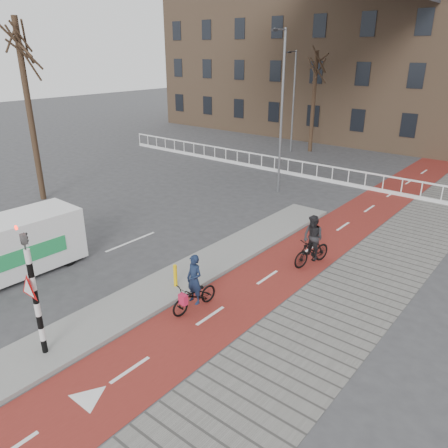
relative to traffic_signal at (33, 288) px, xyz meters
The scene contains 15 objects.
ground 2.90m from the traffic_signal, 73.47° to the left, with size 120.00×120.00×0.00m, color #38383A.
bike_lane 12.36m from the traffic_signal, 80.09° to the left, with size 2.50×60.00×0.01m, color maroon.
sidewalk 13.13m from the traffic_signal, 67.82° to the left, with size 3.00×60.00×0.01m, color slate.
curb_island 6.32m from the traffic_signal, 90.95° to the left, with size 1.80×16.00×0.12m, color gray.
traffic_signal is the anchor object (origin of this frame).
bollard 4.75m from the traffic_signal, 87.42° to the left, with size 0.12×0.12×0.75m, color yellow.
cyclist_near 4.50m from the traffic_signal, 69.45° to the left, with size 0.75×1.72×1.77m.
cyclist_far 9.35m from the traffic_signal, 72.58° to the left, with size 0.92×1.79×1.87m.
van 5.25m from the traffic_signal, 160.92° to the left, with size 1.99×4.72×2.01m.
railing 19.60m from the traffic_signal, 103.02° to the left, with size 28.00×0.10×0.99m.
townhouse_row 34.60m from the traffic_signal, 94.04° to the left, with size 46.00×10.00×15.90m.
tree_left 13.81m from the traffic_signal, 150.28° to the left, with size 0.29×0.29×8.73m, color #302115.
tree_mid 26.78m from the traffic_signal, 104.31° to the left, with size 0.29×0.29×7.24m, color #302115.
streetlight_near 15.99m from the traffic_signal, 100.63° to the left, with size 0.12×0.12×8.28m, color slate.
streetlight_left 26.11m from the traffic_signal, 107.20° to the left, with size 0.12×0.12×7.27m, color slate.
Camera 1 is at (8.68, -6.20, 7.27)m, focal length 35.00 mm.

